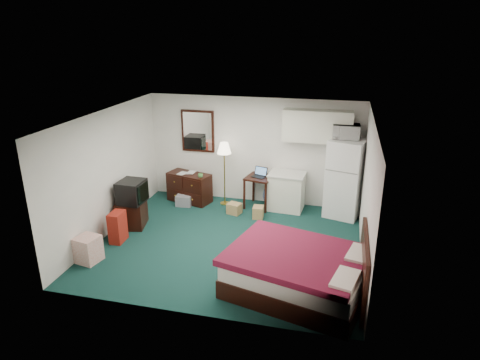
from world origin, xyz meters
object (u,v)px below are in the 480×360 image
(tv_stand, at_px, (131,213))
(suitcase, at_px, (118,227))
(dresser, at_px, (189,187))
(fridge, at_px, (345,178))
(bed, at_px, (298,272))
(desk, at_px, (259,192))
(floor_lamp, at_px, (224,174))
(kitchen_counter, at_px, (286,192))

(tv_stand, distance_m, suitcase, 0.71)
(tv_stand, bearing_deg, dresser, 52.91)
(fridge, distance_m, bed, 3.26)
(dresser, height_order, tv_stand, dresser)
(desk, distance_m, suitcase, 3.32)
(floor_lamp, bearing_deg, bed, -56.40)
(floor_lamp, distance_m, suitcase, 2.81)
(desk, bearing_deg, dresser, -166.69)
(fridge, relative_size, bed, 0.84)
(fridge, height_order, tv_stand, fridge)
(fridge, relative_size, suitcase, 2.84)
(dresser, xyz_separation_m, bed, (2.96, -3.10, -0.02))
(floor_lamp, bearing_deg, desk, 0.85)
(tv_stand, bearing_deg, fridge, 8.36)
(kitchen_counter, bearing_deg, suitcase, -137.68)
(tv_stand, xyz_separation_m, suitcase, (0.07, -0.70, 0.03))
(dresser, distance_m, bed, 4.28)
(dresser, bearing_deg, tv_stand, -99.00)
(desk, xyz_separation_m, bed, (1.25, -3.15, -0.04))
(fridge, relative_size, tv_stand, 2.87)
(dresser, bearing_deg, desk, 17.84)
(dresser, relative_size, fridge, 0.59)
(kitchen_counter, xyz_separation_m, bed, (0.63, -3.18, -0.09))
(kitchen_counter, xyz_separation_m, fridge, (1.28, -0.03, 0.45))
(dresser, distance_m, tv_stand, 1.73)
(kitchen_counter, distance_m, tv_stand, 3.48)
(dresser, bearing_deg, floor_lamp, 18.82)
(floor_lamp, xyz_separation_m, bed, (2.09, -3.14, -0.42))
(floor_lamp, xyz_separation_m, kitchen_counter, (1.46, 0.04, -0.33))
(kitchen_counter, relative_size, tv_stand, 1.38)
(dresser, height_order, bed, dresser)
(desk, height_order, kitchen_counter, kitchen_counter)
(floor_lamp, xyz_separation_m, desk, (0.83, 0.01, -0.38))
(bed, xyz_separation_m, tv_stand, (-3.69, 1.53, -0.05))
(kitchen_counter, height_order, bed, kitchen_counter)
(desk, xyz_separation_m, suitcase, (-2.36, -2.32, -0.07))
(bed, relative_size, tv_stand, 3.43)
(floor_lamp, height_order, bed, floor_lamp)
(desk, bearing_deg, kitchen_counter, 13.89)
(dresser, xyz_separation_m, desk, (1.70, 0.06, 0.02))
(dresser, relative_size, desk, 1.38)
(kitchen_counter, bearing_deg, dresser, -173.83)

